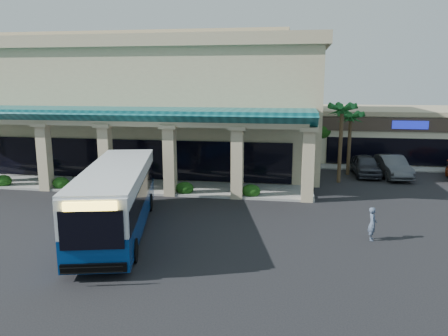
% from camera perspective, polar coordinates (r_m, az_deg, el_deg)
% --- Properties ---
extents(ground, '(110.00, 110.00, 0.00)m').
position_cam_1_polar(ground, '(24.04, -3.53, -7.00)').
color(ground, black).
extents(main_building, '(30.80, 14.80, 11.35)m').
position_cam_1_polar(main_building, '(40.48, -9.74, 8.48)').
color(main_building, '#BEAF88').
rests_on(main_building, ground).
extents(arcade, '(30.00, 6.20, 5.70)m').
position_cam_1_polar(arcade, '(32.22, -14.88, 2.54)').
color(arcade, '#0E4E55').
rests_on(arcade, ground).
extents(strip_mall, '(22.50, 12.50, 4.90)m').
position_cam_1_polar(strip_mall, '(48.27, 24.78, 4.18)').
color(strip_mall, beige).
rests_on(strip_mall, ground).
extents(palm_0, '(2.40, 2.40, 6.60)m').
position_cam_1_polar(palm_0, '(33.68, 15.00, 3.67)').
color(palm_0, '#185D25').
rests_on(palm_0, ground).
extents(palm_1, '(2.40, 2.40, 5.80)m').
position_cam_1_polar(palm_1, '(36.80, 16.08, 3.60)').
color(palm_1, '#185D25').
rests_on(palm_1, ground).
extents(broadleaf_tree, '(2.60, 2.60, 4.81)m').
position_cam_1_polar(broadleaf_tree, '(41.63, 12.52, 3.92)').
color(broadleaf_tree, '#17430F').
rests_on(broadleaf_tree, ground).
extents(transit_bus, '(5.58, 12.35, 3.36)m').
position_cam_1_polar(transit_bus, '(22.63, -13.79, -4.04)').
color(transit_bus, navy).
rests_on(transit_bus, ground).
extents(pedestrian, '(0.44, 0.62, 1.62)m').
position_cam_1_polar(pedestrian, '(22.25, 18.81, -6.92)').
color(pedestrian, '#46546C').
rests_on(pedestrian, ground).
extents(car_silver, '(2.12, 4.96, 1.67)m').
position_cam_1_polar(car_silver, '(37.22, 18.00, 0.35)').
color(car_silver, '#33363F').
rests_on(car_silver, ground).
extents(car_white, '(2.52, 5.45, 1.73)m').
position_cam_1_polar(car_white, '(37.21, 21.06, 0.19)').
color(car_white, '#42454A').
rests_on(car_white, ground).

